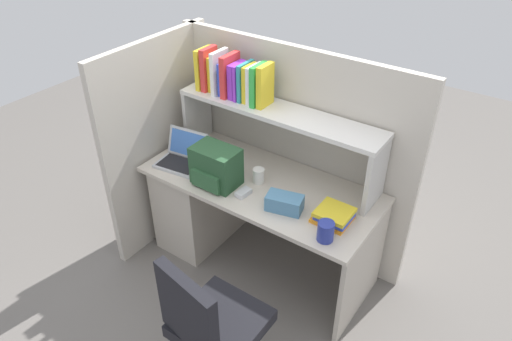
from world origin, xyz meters
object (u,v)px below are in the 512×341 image
laptop (183,157)px  computer_mouse (243,193)px  backpack (216,167)px  office_chair (214,336)px  paper_cup (259,176)px  tissue_box (284,203)px  snack_canister (326,231)px

laptop → computer_mouse: bearing=-5.9°
backpack → office_chair: bearing=-53.0°
backpack → paper_cup: 0.29m
computer_mouse → office_chair: 0.90m
tissue_box → computer_mouse: bearing=170.7°
backpack → paper_cup: backpack is taller
laptop → office_chair: size_ratio=0.37×
office_chair → paper_cup: bearing=-59.4°
computer_mouse → paper_cup: (-0.00, 0.17, 0.04)m
computer_mouse → snack_canister: size_ratio=0.87×
snack_canister → office_chair: 0.83m
backpack → snack_canister: (0.85, -0.08, -0.07)m
paper_cup → snack_canister: (0.63, -0.24, 0.01)m
backpack → computer_mouse: 0.25m
computer_mouse → tissue_box: (0.29, 0.02, 0.03)m
laptop → backpack: size_ratio=1.14×
paper_cup → snack_canister: 0.67m
laptop → paper_cup: (0.57, 0.11, 0.00)m
tissue_box → paper_cup: bearing=139.4°
paper_cup → tissue_box: bearing=-26.6°
backpack → laptop: bearing=170.9°
laptop → office_chair: bearing=-41.6°
snack_canister → tissue_box: bearing=163.6°
paper_cup → snack_canister: size_ratio=0.86×
laptop → paper_cup: 0.58m
office_chair → computer_mouse: bearing=-55.4°
backpack → paper_cup: size_ratio=2.94×
laptop → snack_canister: 1.20m
laptop → office_chair: 1.28m
computer_mouse → paper_cup: bearing=97.3°
computer_mouse → paper_cup: 0.17m
backpack → snack_canister: size_ratio=2.52×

